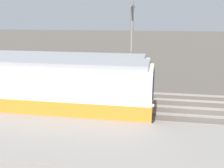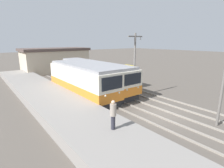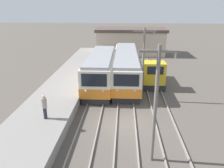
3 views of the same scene
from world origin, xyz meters
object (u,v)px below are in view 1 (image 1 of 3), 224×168
object	(u,v)px
commuter_train_left	(53,93)
shunting_locomotive	(72,78)
commuter_train_center	(45,81)
catenary_mast_mid	(131,49)

from	to	relation	value
commuter_train_left	shunting_locomotive	distance (m)	5.88
commuter_train_left	shunting_locomotive	bearing A→B (deg)	8.37
shunting_locomotive	commuter_train_center	bearing A→B (deg)	163.16
shunting_locomotive	catenary_mast_mid	distance (m)	5.63
shunting_locomotive	commuter_train_left	bearing A→B (deg)	-171.63
commuter_train_left	catenary_mast_mid	size ratio (longest dim) A/B	1.64
catenary_mast_mid	commuter_train_left	bearing A→B (deg)	137.56
commuter_train_center	shunting_locomotive	size ratio (longest dim) A/B	2.47
commuter_train_left	commuter_train_center	size ratio (longest dim) A/B	0.80
commuter_train_center	shunting_locomotive	world-z (taller)	commuter_train_center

